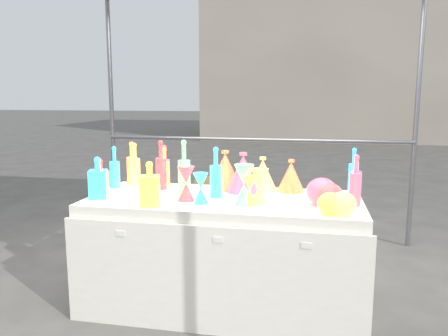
% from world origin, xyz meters
% --- Properties ---
extents(ground, '(80.00, 80.00, 0.00)m').
position_xyz_m(ground, '(0.00, 0.00, 0.00)').
color(ground, slate).
rests_on(ground, ground).
extents(display_table, '(1.84, 0.83, 0.75)m').
position_xyz_m(display_table, '(0.00, -0.01, 0.37)').
color(display_table, white).
rests_on(display_table, ground).
extents(background_building, '(14.00, 6.00, 6.00)m').
position_xyz_m(background_building, '(4.00, 14.00, 3.00)').
color(background_building, '#B3A895').
rests_on(background_building, ground).
extents(cardboard_box_closed, '(0.51, 0.39, 0.35)m').
position_xyz_m(cardboard_box_closed, '(-0.68, 2.76, 0.17)').
color(cardboard_box_closed, '#AB814D').
rests_on(cardboard_box_closed, ground).
extents(cardboard_box_flat, '(0.74, 0.55, 0.06)m').
position_xyz_m(cardboard_box_flat, '(-0.03, 2.00, 0.03)').
color(cardboard_box_flat, '#AB814D').
rests_on(cardboard_box_flat, ground).
extents(bottle_0, '(0.11, 0.11, 0.32)m').
position_xyz_m(bottle_0, '(-0.80, 0.35, 0.91)').
color(bottle_0, '#ED1641').
rests_on(bottle_0, display_table).
extents(bottle_1, '(0.08, 0.08, 0.31)m').
position_xyz_m(bottle_1, '(-0.85, 0.16, 0.90)').
color(bottle_1, green).
rests_on(bottle_1, display_table).
extents(bottle_2, '(0.08, 0.08, 0.36)m').
position_xyz_m(bottle_2, '(-0.50, 0.18, 0.93)').
color(bottle_2, orange).
rests_on(bottle_2, display_table).
extents(bottle_3, '(0.10, 0.10, 0.30)m').
position_xyz_m(bottle_3, '(-0.53, 0.35, 0.90)').
color(bottle_3, '#2024BA').
rests_on(bottle_3, display_table).
extents(bottle_4, '(0.10, 0.10, 0.32)m').
position_xyz_m(bottle_4, '(-0.74, 0.27, 0.91)').
color(bottle_4, '#15886D').
rests_on(bottle_4, display_table).
extents(bottle_5, '(0.09, 0.09, 0.38)m').
position_xyz_m(bottle_5, '(-0.27, -0.00, 0.94)').
color(bottle_5, '#AD228C').
rests_on(bottle_5, display_table).
extents(bottle_6, '(0.09, 0.09, 0.30)m').
position_xyz_m(bottle_6, '(-0.51, 0.27, 0.90)').
color(bottle_6, '#ED1641').
rests_on(bottle_6, display_table).
extents(bottle_7, '(0.10, 0.10, 0.34)m').
position_xyz_m(bottle_7, '(-0.05, -0.00, 0.92)').
color(bottle_7, green).
rests_on(bottle_7, display_table).
extents(decanter_0, '(0.14, 0.14, 0.28)m').
position_xyz_m(decanter_0, '(-0.40, -0.31, 0.89)').
color(decanter_0, '#ED1641').
rests_on(decanter_0, display_table).
extents(decanter_1, '(0.13, 0.13, 0.26)m').
position_xyz_m(decanter_1, '(-0.81, -0.15, 0.88)').
color(decanter_1, orange).
rests_on(decanter_1, display_table).
extents(decanter_2, '(0.15, 0.15, 0.28)m').
position_xyz_m(decanter_2, '(-0.81, -0.18, 0.89)').
color(decanter_2, green).
rests_on(decanter_2, display_table).
extents(hourglass_0, '(0.13, 0.13, 0.22)m').
position_xyz_m(hourglass_0, '(-0.22, -0.13, 0.86)').
color(hourglass_0, orange).
rests_on(hourglass_0, display_table).
extents(hourglass_1, '(0.13, 0.13, 0.22)m').
position_xyz_m(hourglass_1, '(0.16, -0.12, 0.86)').
color(hourglass_1, '#2024BA').
rests_on(hourglass_1, display_table).
extents(hourglass_2, '(0.14, 0.14, 0.22)m').
position_xyz_m(hourglass_2, '(0.25, -0.12, 0.86)').
color(hourglass_2, '#15886D').
rests_on(hourglass_2, display_table).
extents(hourglass_3, '(0.15, 0.15, 0.25)m').
position_xyz_m(hourglass_3, '(0.16, -0.15, 0.88)').
color(hourglass_3, '#AD228C').
rests_on(hourglass_3, display_table).
extents(hourglass_4, '(0.12, 0.12, 0.19)m').
position_xyz_m(hourglass_4, '(0.20, -0.16, 0.84)').
color(hourglass_4, '#ED1641').
rests_on(hourglass_4, display_table).
extents(hourglass_5, '(0.10, 0.10, 0.20)m').
position_xyz_m(hourglass_5, '(-0.11, -0.19, 0.85)').
color(hourglass_5, green).
rests_on(hourglass_5, display_table).
extents(globe_0, '(0.18, 0.18, 0.12)m').
position_xyz_m(globe_0, '(0.68, -0.30, 0.81)').
color(globe_0, '#ED1641').
rests_on(globe_0, display_table).
extents(globe_1, '(0.19, 0.19, 0.12)m').
position_xyz_m(globe_1, '(0.74, -0.30, 0.81)').
color(globe_1, '#15886D').
rests_on(globe_1, display_table).
extents(globe_2, '(0.19, 0.19, 0.13)m').
position_xyz_m(globe_2, '(0.68, -0.12, 0.82)').
color(globe_2, orange).
rests_on(globe_2, display_table).
extents(globe_3, '(0.23, 0.23, 0.15)m').
position_xyz_m(globe_3, '(0.63, -0.08, 0.83)').
color(globe_3, '#2024BA').
rests_on(globe_3, display_table).
extents(lampshade_0, '(0.30, 0.30, 0.28)m').
position_xyz_m(lampshade_0, '(-0.05, 0.28, 0.89)').
color(lampshade_0, yellow).
rests_on(lampshade_0, display_table).
extents(lampshade_1, '(0.22, 0.22, 0.23)m').
position_xyz_m(lampshade_1, '(0.43, 0.28, 0.87)').
color(lampshade_1, yellow).
rests_on(lampshade_1, display_table).
extents(lampshade_2, '(0.29, 0.29, 0.28)m').
position_xyz_m(lampshade_2, '(0.10, 0.20, 0.89)').
color(lampshade_2, '#2024BA').
rests_on(lampshade_2, display_table).
extents(lampshade_3, '(0.24, 0.24, 0.24)m').
position_xyz_m(lampshade_3, '(0.23, 0.28, 0.87)').
color(lampshade_3, '#15886D').
rests_on(lampshade_3, display_table).
extents(bottle_8, '(0.09, 0.09, 0.31)m').
position_xyz_m(bottle_8, '(0.86, 0.36, 0.91)').
color(bottle_8, green).
rests_on(bottle_8, display_table).
extents(bottle_9, '(0.08, 0.08, 0.28)m').
position_xyz_m(bottle_9, '(0.86, 0.16, 0.89)').
color(bottle_9, orange).
rests_on(bottle_9, display_table).
extents(bottle_10, '(0.08, 0.08, 0.32)m').
position_xyz_m(bottle_10, '(0.83, -0.05, 0.91)').
color(bottle_10, '#2024BA').
rests_on(bottle_10, display_table).
extents(bottle_11, '(0.07, 0.07, 0.26)m').
position_xyz_m(bottle_11, '(0.85, 0.06, 0.88)').
color(bottle_11, '#15886D').
rests_on(bottle_11, display_table).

